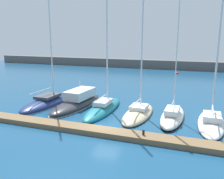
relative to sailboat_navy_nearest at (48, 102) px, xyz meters
The scene contains 11 objects.
ground_plane 11.13m from the sailboat_navy_nearest, 26.87° to the right, with size 120.00×120.00×0.00m, color navy.
dock_pier 11.79m from the sailboat_navy_nearest, 32.68° to the right, with size 26.49×1.58×0.45m, color brown.
breakwater_seawall 41.12m from the sailboat_navy_nearest, 76.03° to the left, with size 108.00×2.70×2.29m, color #5B5651.
sailboat_navy_nearest is the anchor object (origin of this frame).
motorboat_charcoal_second 4.00m from the sailboat_navy_nearest, ahead, with size 3.85×10.37×3.34m.
sailboat_teal_third 7.68m from the sailboat_navy_nearest, ahead, with size 2.49×9.47×19.08m.
sailboat_sand_fourth 11.92m from the sailboat_navy_nearest, ahead, with size 2.97×8.03×15.05m.
sailboat_ivory_fifth 15.52m from the sailboat_navy_nearest, ahead, with size 2.41×7.99×15.52m.
sailboat_white_sixth 19.25m from the sailboat_navy_nearest, ahead, with size 2.78×8.61×12.86m.
mooring_buoy_red 34.22m from the sailboat_navy_nearest, 67.19° to the left, with size 0.89×0.89×0.89m, color red.
dock_bollard 15.18m from the sailboat_navy_nearest, 24.80° to the right, with size 0.20×0.20×0.44m, color black.
Camera 1 is at (7.60, -19.37, 8.37)m, focal length 37.83 mm.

